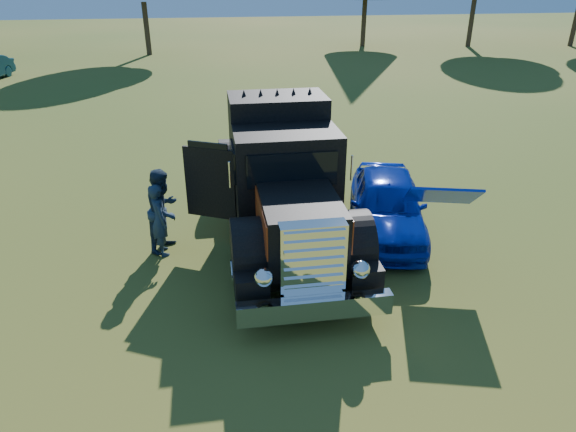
% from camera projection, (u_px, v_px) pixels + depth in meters
% --- Properties ---
extents(ground, '(120.00, 120.00, 0.00)m').
position_uv_depth(ground, '(232.00, 270.00, 10.19)').
color(ground, '#2B4E17').
rests_on(ground, ground).
extents(diamond_t_truck, '(3.28, 7.16, 3.00)m').
position_uv_depth(diamond_t_truck, '(283.00, 186.00, 10.77)').
color(diamond_t_truck, black).
rests_on(diamond_t_truck, ground).
extents(hotrod_coupe, '(2.58, 4.39, 1.89)m').
position_uv_depth(hotrod_coupe, '(387.00, 204.00, 11.41)').
color(hotrod_coupe, '#0A07A8').
rests_on(hotrod_coupe, ground).
extents(spectator_near, '(0.50, 0.64, 1.55)m').
position_uv_depth(spectator_near, '(160.00, 220.00, 10.48)').
color(spectator_near, '#20314B').
rests_on(spectator_near, ground).
extents(spectator_far, '(1.00, 1.08, 1.78)m').
position_uv_depth(spectator_far, '(164.00, 210.00, 10.63)').
color(spectator_far, '#1E2E46').
rests_on(spectator_far, ground).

